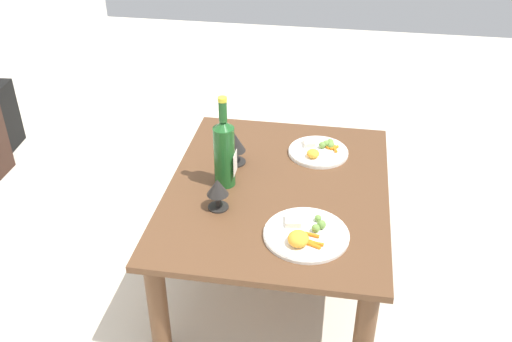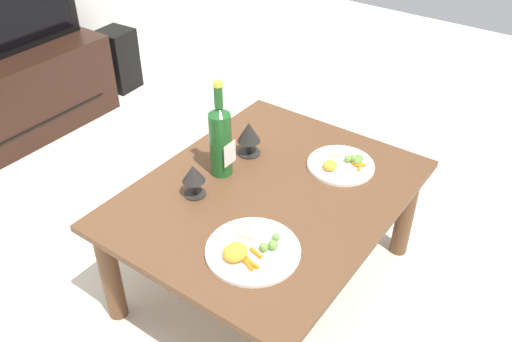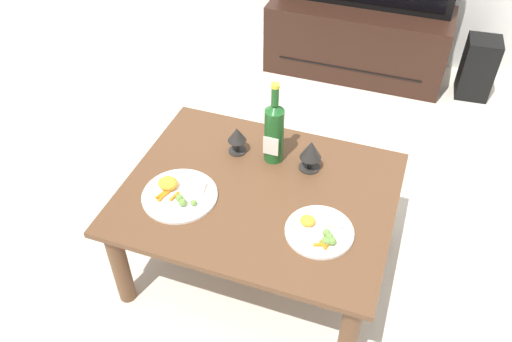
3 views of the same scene
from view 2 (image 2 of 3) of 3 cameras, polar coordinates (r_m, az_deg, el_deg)
ground_plane at (r=2.20m, az=1.17°, el=-11.32°), size 6.40×6.40×0.00m
dining_table at (r=1.95m, az=1.30°, el=-3.83°), size 1.05×0.84×0.45m
tv_stand at (r=3.22m, az=-24.74°, el=6.78°), size 1.14×0.44×0.45m
floor_speaker at (r=3.59m, az=-14.26°, el=11.28°), size 0.21×0.21×0.38m
wine_bottle at (r=1.91m, az=-3.77°, el=3.46°), size 0.08×0.08×0.37m
goblet_left at (r=1.85m, az=-6.58°, el=-0.48°), size 0.08×0.08×0.12m
goblet_right at (r=2.05m, az=-0.76°, el=3.94°), size 0.09×0.09×0.14m
dinner_plate_left at (r=1.66m, az=-0.49°, el=-8.24°), size 0.29×0.29×0.06m
dinner_plate_right at (r=2.04m, az=8.94°, el=0.73°), size 0.25×0.25×0.04m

